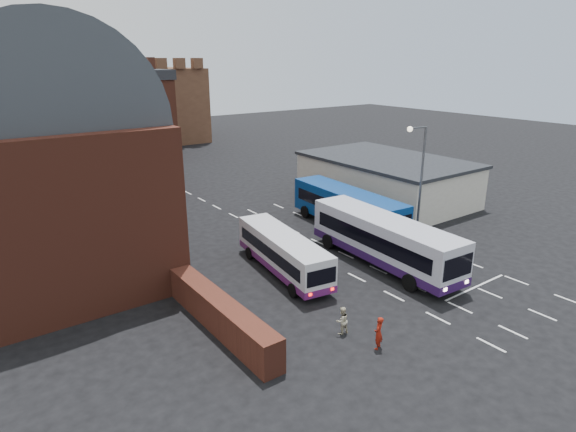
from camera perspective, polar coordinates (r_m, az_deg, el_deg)
ground at (r=30.45m, az=11.31°, el=-8.73°), size 180.00×180.00×0.00m
railway_station at (r=39.75m, az=-28.82°, el=7.34°), size 12.00×28.00×16.00m
forecourt_wall at (r=25.81m, az=-7.98°, el=-11.50°), size 1.20×10.00×1.80m
cream_building at (r=49.10m, az=11.49°, el=4.37°), size 10.40×16.40×4.25m
brick_terrace at (r=66.09m, az=-23.61°, el=9.70°), size 22.00×10.00×11.00m
castle_keep at (r=88.37m, az=-19.07°, el=12.34°), size 22.00×22.00×12.00m
bus_white_outbound at (r=31.74m, az=-0.60°, el=-4.11°), size 3.57×9.87×2.63m
bus_white_inbound at (r=33.43m, az=11.28°, el=-2.52°), size 3.67×12.41×3.35m
bus_blue at (r=40.13m, az=7.07°, el=1.13°), size 3.58×12.01×3.23m
bus_red_double at (r=54.04m, az=-15.23°, el=5.23°), size 3.56×9.82×3.84m
street_lamp at (r=37.51m, az=15.25°, el=4.95°), size 1.82×0.48×8.96m
pedestrian_red at (r=24.55m, az=10.68°, el=-13.47°), size 0.74×0.64×1.70m
pedestrian_beige at (r=25.52m, az=6.42°, el=-12.20°), size 0.76×0.61×1.49m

